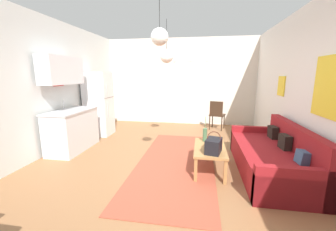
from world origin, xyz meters
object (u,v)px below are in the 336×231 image
at_px(refrigerator, 99,104).
at_px(pendant_lamp_near, 160,37).
at_px(coffee_table, 210,150).
at_px(pendant_lamp_far, 167,56).
at_px(couch, 274,157).
at_px(bamboo_vase, 205,135).
at_px(handbag, 214,146).
at_px(accent_chair, 217,114).

height_order(refrigerator, pendant_lamp_near, pendant_lamp_near).
xyz_separation_m(coffee_table, pendant_lamp_far, (-0.95, 1.19, 1.67)).
xyz_separation_m(couch, coffee_table, (-1.07, -0.08, 0.10)).
relative_size(couch, coffee_table, 2.15).
distance_m(bamboo_vase, refrigerator, 3.20).
xyz_separation_m(bamboo_vase, pendant_lamp_far, (-0.87, 0.90, 1.49)).
bearing_deg(bamboo_vase, refrigerator, 152.97).
bearing_deg(pendant_lamp_far, coffee_table, -51.34).
distance_m(pendant_lamp_near, pendant_lamp_far, 1.58).
relative_size(coffee_table, bamboo_vase, 2.11).
bearing_deg(couch, bamboo_vase, 169.56).
relative_size(bamboo_vase, pendant_lamp_near, 0.61).
height_order(coffee_table, handbag, handbag).
height_order(coffee_table, accent_chair, accent_chair).
relative_size(handbag, pendant_lamp_near, 0.48).
bearing_deg(handbag, coffee_table, 99.48).
bearing_deg(refrigerator, coffee_table, -30.83).
bearing_deg(bamboo_vase, couch, -10.44).
bearing_deg(refrigerator, pendant_lamp_far, -15.68).
bearing_deg(refrigerator, bamboo_vase, -27.03).
bearing_deg(accent_chair, refrigerator, 34.55).
bearing_deg(couch, pendant_lamp_near, -166.08).
relative_size(couch, handbag, 5.74).
distance_m(accent_chair, pendant_lamp_near, 3.73).
bearing_deg(coffee_table, pendant_lamp_far, 128.66).
height_order(handbag, pendant_lamp_far, pendant_lamp_far).
distance_m(couch, bamboo_vase, 1.20).
bearing_deg(coffee_table, handbag, -80.52).
bearing_deg(coffee_table, refrigerator, 149.17).
bearing_deg(coffee_table, couch, 4.55).
xyz_separation_m(refrigerator, pendant_lamp_far, (1.97, -0.55, 1.18)).
bearing_deg(pendant_lamp_near, handbag, 7.81).
xyz_separation_m(coffee_table, refrigerator, (-2.92, 1.75, 0.49)).
xyz_separation_m(bamboo_vase, accent_chair, (0.38, 2.48, -0.05)).
bearing_deg(couch, refrigerator, 157.40).
xyz_separation_m(coffee_table, bamboo_vase, (-0.08, 0.30, 0.18)).
height_order(couch, bamboo_vase, bamboo_vase).
bearing_deg(pendant_lamp_far, handbag, -55.53).
relative_size(coffee_table, refrigerator, 0.58).
xyz_separation_m(bamboo_vase, pendant_lamp_near, (-0.70, -0.67, 1.62)).
xyz_separation_m(handbag, pendant_lamp_near, (-0.83, -0.11, 1.63)).
bearing_deg(accent_chair, handbag, 101.98).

